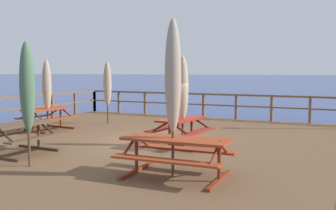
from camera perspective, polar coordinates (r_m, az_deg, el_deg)
ground_plane at (r=11.47m, az=-2.08°, el=-9.19°), size 600.00×600.00×0.00m
wooden_deck at (r=11.38m, az=-2.08°, el=-7.33°), size 13.78×12.48×0.76m
railing_waterside_far at (r=16.79m, az=7.73°, el=0.49°), size 13.58×0.10×1.09m
picnic_table_front_right at (r=10.23m, az=-21.48°, el=-3.78°), size 1.42×1.67×0.78m
picnic_table_back_left at (r=14.04m, az=-17.74°, el=-1.35°), size 1.53×1.76×0.78m
picnic_table_mid_centre at (r=7.47m, az=1.20°, el=-6.50°), size 2.17×1.49×0.78m
picnic_table_front_left at (r=10.57m, az=1.99°, el=-3.16°), size 1.53×1.74×0.78m
patio_umbrella_tall_mid_right at (r=8.66m, az=-20.37°, el=2.49°), size 0.32×0.32×2.70m
patio_umbrella_short_front at (r=13.92m, az=-17.73°, el=2.80°), size 0.32×0.32×2.47m
patio_umbrella_tall_back_left at (r=7.35m, az=0.75°, el=4.26°), size 0.32×0.32×3.08m
patio_umbrella_tall_mid_left at (r=10.44m, az=2.20°, el=2.42°), size 0.32×0.32×2.49m
patio_umbrella_tall_back_right at (r=15.17m, az=-9.08°, el=3.09°), size 0.32×0.32×2.45m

